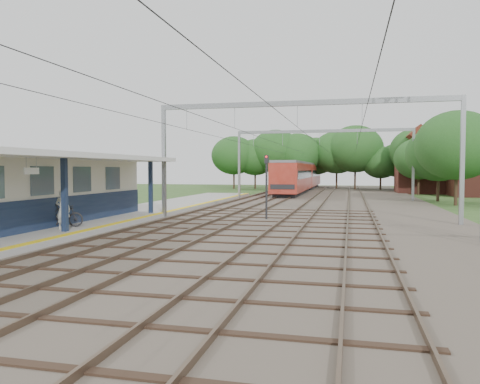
% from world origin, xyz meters
% --- Properties ---
extents(ground, '(160.00, 160.00, 0.00)m').
position_xyz_m(ground, '(0.00, 0.00, 0.00)').
color(ground, '#2D4C1E').
rests_on(ground, ground).
extents(ballast_bed, '(18.00, 90.00, 0.10)m').
position_xyz_m(ballast_bed, '(4.00, 30.00, 0.05)').
color(ballast_bed, '#473D33').
rests_on(ballast_bed, ground).
extents(platform, '(5.00, 52.00, 0.35)m').
position_xyz_m(platform, '(-7.50, 14.00, 0.17)').
color(platform, gray).
rests_on(platform, ground).
extents(yellow_stripe, '(0.45, 52.00, 0.01)m').
position_xyz_m(yellow_stripe, '(-5.25, 14.00, 0.35)').
color(yellow_stripe, yellow).
rests_on(yellow_stripe, platform).
extents(station_building, '(3.41, 18.00, 3.40)m').
position_xyz_m(station_building, '(-8.88, 7.00, 2.04)').
color(station_building, beige).
rests_on(station_building, platform).
extents(canopy, '(6.40, 20.00, 3.44)m').
position_xyz_m(canopy, '(-7.77, 6.00, 3.64)').
color(canopy, '#121F3B').
rests_on(canopy, platform).
extents(rail_tracks, '(11.80, 88.00, 0.15)m').
position_xyz_m(rail_tracks, '(1.50, 30.00, 0.18)').
color(rail_tracks, brown).
rests_on(rail_tracks, ballast_bed).
extents(catenary_system, '(17.22, 88.00, 7.00)m').
position_xyz_m(catenary_system, '(3.39, 25.28, 5.51)').
color(catenary_system, gray).
rests_on(catenary_system, ground).
extents(tree_band, '(31.72, 30.88, 8.82)m').
position_xyz_m(tree_band, '(3.84, 57.12, 4.92)').
color(tree_band, '#382619').
rests_on(tree_band, ground).
extents(house_far, '(8.00, 6.12, 8.66)m').
position_xyz_m(house_far, '(16.00, 52.00, 3.23)').
color(house_far, brown).
rests_on(house_far, ground).
extents(person, '(0.72, 0.52, 1.82)m').
position_xyz_m(person, '(-6.36, 6.54, 1.26)').
color(person, beige).
rests_on(person, platform).
extents(bicycle, '(1.86, 1.05, 1.08)m').
position_xyz_m(bicycle, '(-6.92, 7.41, 0.89)').
color(bicycle, black).
rests_on(bicycle, platform).
extents(train, '(2.98, 37.12, 3.91)m').
position_xyz_m(train, '(-0.50, 53.61, 2.18)').
color(train, black).
rests_on(train, ballast_bed).
extents(signal_post, '(0.29, 0.26, 3.90)m').
position_xyz_m(signal_post, '(1.35, 15.38, 2.36)').
color(signal_post, black).
rests_on(signal_post, ground).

